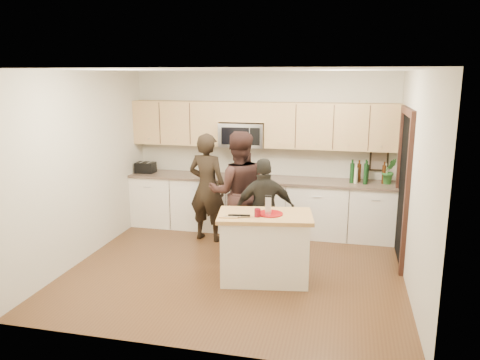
% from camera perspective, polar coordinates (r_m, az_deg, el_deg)
% --- Properties ---
extents(floor, '(4.50, 4.50, 0.00)m').
position_cam_1_polar(floor, '(6.62, -0.53, -10.80)').
color(floor, '#52331C').
rests_on(floor, ground).
extents(room_shell, '(4.52, 4.02, 2.71)m').
position_cam_1_polar(room_shell, '(6.14, -0.56, 4.18)').
color(room_shell, beige).
rests_on(room_shell, ground).
extents(back_cabinetry, '(4.50, 0.66, 0.94)m').
position_cam_1_polar(back_cabinetry, '(8.02, 2.29, -3.00)').
color(back_cabinetry, white).
rests_on(back_cabinetry, ground).
extents(upper_cabinetry, '(4.50, 0.33, 0.75)m').
position_cam_1_polar(upper_cabinetry, '(7.90, 2.82, 6.88)').
color(upper_cabinetry, tan).
rests_on(upper_cabinetry, ground).
extents(microwave, '(0.76, 0.41, 0.40)m').
position_cam_1_polar(microwave, '(7.95, 0.31, 5.54)').
color(microwave, silver).
rests_on(microwave, ground).
extents(doorway, '(0.06, 1.25, 2.20)m').
position_cam_1_polar(doorway, '(7.01, 19.30, -0.24)').
color(doorway, black).
rests_on(doorway, ground).
extents(framed_picture, '(0.30, 0.03, 0.38)m').
position_cam_1_polar(framed_picture, '(8.02, 16.58, 2.40)').
color(framed_picture, black).
rests_on(framed_picture, ground).
extents(dish_towel, '(0.34, 0.60, 0.48)m').
position_cam_1_polar(dish_towel, '(7.99, -4.65, -0.66)').
color(dish_towel, white).
rests_on(dish_towel, ground).
extents(island, '(1.30, 0.88, 0.90)m').
position_cam_1_polar(island, '(6.15, 3.03, -8.15)').
color(island, white).
rests_on(island, ground).
extents(red_plate, '(0.33, 0.33, 0.02)m').
position_cam_1_polar(red_plate, '(6.00, 3.67, -4.11)').
color(red_plate, maroon).
rests_on(red_plate, island).
extents(box_grater, '(0.09, 0.05, 0.24)m').
position_cam_1_polar(box_grater, '(5.94, 3.47, -2.98)').
color(box_grater, silver).
rests_on(box_grater, red_plate).
extents(drink_glass, '(0.08, 0.08, 0.10)m').
position_cam_1_polar(drink_glass, '(5.87, 2.14, -4.02)').
color(drink_glass, maroon).
rests_on(drink_glass, island).
extents(cutting_board, '(0.26, 0.22, 0.02)m').
position_cam_1_polar(cutting_board, '(5.89, -1.39, -4.39)').
color(cutting_board, '#B08649').
rests_on(cutting_board, island).
extents(tongs, '(0.28, 0.08, 0.02)m').
position_cam_1_polar(tongs, '(5.86, -0.10, -4.33)').
color(tongs, black).
rests_on(tongs, cutting_board).
extents(knife, '(0.21, 0.05, 0.01)m').
position_cam_1_polar(knife, '(5.84, -0.94, -4.45)').
color(knife, silver).
rests_on(knife, cutting_board).
extents(toaster, '(0.33, 0.24, 0.19)m').
position_cam_1_polar(toaster, '(8.48, -11.44, 1.51)').
color(toaster, black).
rests_on(toaster, back_cabinetry).
extents(bottle_cluster, '(0.59, 0.27, 0.40)m').
position_cam_1_polar(bottle_cluster, '(7.77, 15.18, 0.94)').
color(bottle_cluster, black).
rests_on(bottle_cluster, back_cabinetry).
extents(orchid, '(0.28, 0.25, 0.42)m').
position_cam_1_polar(orchid, '(7.80, 17.73, 1.05)').
color(orchid, '#2C6B2A').
rests_on(orchid, back_cabinetry).
extents(woman_left, '(0.71, 0.53, 1.75)m').
position_cam_1_polar(woman_left, '(7.52, -4.01, -0.91)').
color(woman_left, black).
rests_on(woman_left, ground).
extents(woman_center, '(1.04, 0.90, 1.84)m').
position_cam_1_polar(woman_center, '(7.02, -0.24, -1.50)').
color(woman_center, black).
rests_on(woman_center, ground).
extents(woman_right, '(0.96, 0.66, 1.52)m').
position_cam_1_polar(woman_right, '(6.63, 2.99, -3.81)').
color(woman_right, black).
rests_on(woman_right, ground).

